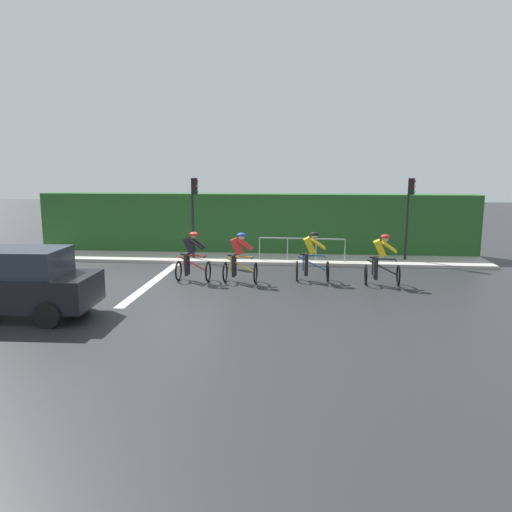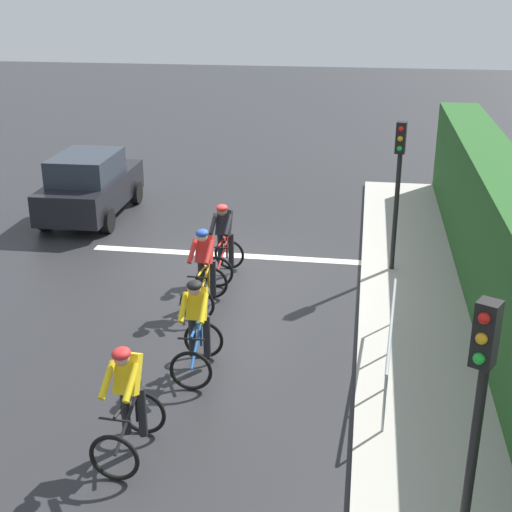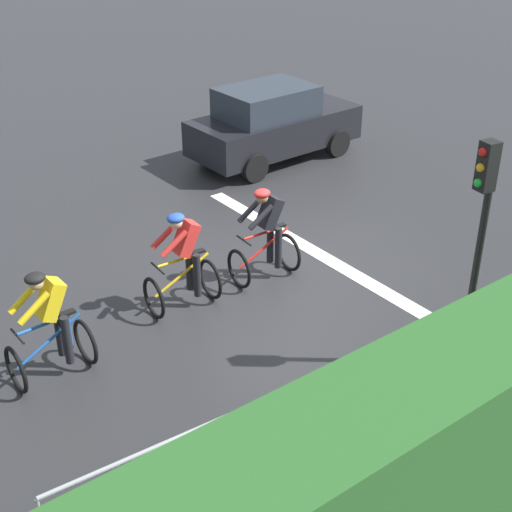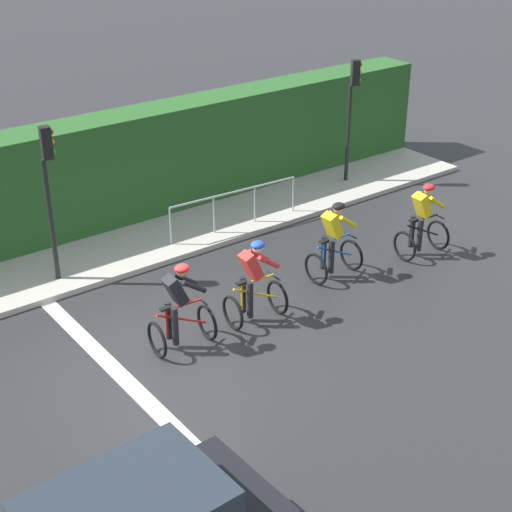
{
  "view_description": "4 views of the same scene",
  "coord_description": "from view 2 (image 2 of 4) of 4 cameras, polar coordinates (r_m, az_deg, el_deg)",
  "views": [
    {
      "loc": [
        16.01,
        4.09,
        3.76
      ],
      "look_at": [
        0.71,
        2.65,
        1.0
      ],
      "focal_mm": 34.79,
      "sensor_mm": 36.0,
      "label": 1
    },
    {
      "loc": [
        -2.77,
        14.14,
        5.96
      ],
      "look_at": [
        -0.81,
        1.71,
        1.03
      ],
      "focal_mm": 49.23,
      "sensor_mm": 36.0,
      "label": 2
    },
    {
      "loc": [
        -8.4,
        7.05,
        6.32
      ],
      "look_at": [
        -0.54,
        1.13,
        0.92
      ],
      "focal_mm": 50.95,
      "sensor_mm": 36.0,
      "label": 3
    },
    {
      "loc": [
        10.31,
        -5.57,
        7.86
      ],
      "look_at": [
        -0.26,
        2.39,
        1.12
      ],
      "focal_mm": 54.95,
      "sensor_mm": 36.0,
      "label": 4
    }
  ],
  "objects": [
    {
      "name": "cyclist_fourth",
      "position": [
        14.91,
        -2.65,
        1.13
      ],
      "size": [
        0.73,
        1.11,
        1.66
      ],
      "color": "black",
      "rests_on": "ground"
    },
    {
      "name": "pedestrian_railing_kerbside",
      "position": [
        11.33,
        10.88,
        -6.2
      ],
      "size": [
        0.26,
        3.4,
        1.03
      ],
      "color": "#999EA3",
      "rests_on": "ground"
    },
    {
      "name": "sidewalk_kerb",
      "position": [
        13.58,
        14.29,
        -5.07
      ],
      "size": [
        2.8,
        18.86,
        0.12
      ],
      "primitive_type": "cube",
      "color": "#ADA89E",
      "rests_on": "ground"
    },
    {
      "name": "road_marking_stop_line",
      "position": [
        16.35,
        -1.42,
        0.04
      ],
      "size": [
        7.0,
        0.3,
        0.01
      ],
      "primitive_type": "cube",
      "color": "silver",
      "rests_on": "ground"
    },
    {
      "name": "cyclist_second",
      "position": [
        11.29,
        -4.81,
        -5.87
      ],
      "size": [
        0.71,
        1.1,
        1.66
      ],
      "color": "black",
      "rests_on": "ground"
    },
    {
      "name": "stone_wall_low",
      "position": [
        13.6,
        18.16,
        -4.35
      ],
      "size": [
        0.44,
        18.86,
        0.59
      ],
      "primitive_type": "cube",
      "color": "gray",
      "rests_on": "ground"
    },
    {
      "name": "hedge_wall",
      "position": [
        13.27,
        19.94,
        -0.42
      ],
      "size": [
        1.1,
        18.86,
        2.63
      ],
      "primitive_type": "cube",
      "color": "#265623",
      "rests_on": "ground"
    },
    {
      "name": "car_black",
      "position": [
        19.37,
        -13.31,
        5.61
      ],
      "size": [
        1.97,
        4.15,
        1.76
      ],
      "color": "black",
      "rests_on": "ground"
    },
    {
      "name": "cyclist_mid",
      "position": [
        13.48,
        -4.21,
        -1.17
      ],
      "size": [
        0.73,
        1.11,
        1.66
      ],
      "color": "black",
      "rests_on": "ground"
    },
    {
      "name": "traffic_light_far_junction",
      "position": [
        7.06,
        17.54,
        -11.67
      ],
      "size": [
        0.27,
        0.29,
        3.34
      ],
      "color": "black",
      "rests_on": "ground"
    },
    {
      "name": "ground_plane",
      "position": [
        15.59,
        -1.96,
        -1.07
      ],
      "size": [
        80.0,
        80.0,
        0.0
      ],
      "primitive_type": "plane",
      "color": "#28282B"
    },
    {
      "name": "traffic_light_near_crossing",
      "position": [
        14.87,
        11.48,
        6.43
      ],
      "size": [
        0.23,
        0.31,
        3.34
      ],
      "color": "black",
      "rests_on": "ground"
    },
    {
      "name": "cyclist_lead",
      "position": [
        9.56,
        -10.36,
        -11.69
      ],
      "size": [
        0.74,
        1.12,
        1.66
      ],
      "color": "black",
      "rests_on": "ground"
    }
  ]
}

